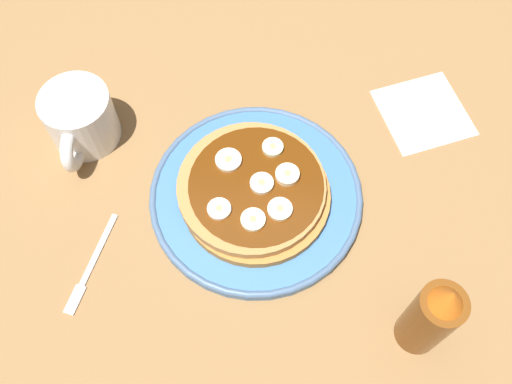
{
  "coord_description": "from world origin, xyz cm",
  "views": [
    {
      "loc": [
        32.3,
        2.28,
        64.47
      ],
      "look_at": [
        0.0,
        0.0,
        1.85
      ],
      "focal_mm": 40.63,
      "sensor_mm": 36.0,
      "label": 1
    }
  ],
  "objects_px": {
    "banana_slice_0": "(262,187)",
    "banana_slice_3": "(228,160)",
    "plate": "(256,196)",
    "fork": "(89,268)",
    "banana_slice_1": "(251,220)",
    "banana_slice_2": "(287,175)",
    "pancake_stack": "(253,192)",
    "napkin": "(424,112)",
    "syrup_bottle": "(431,317)",
    "banana_slice_5": "(273,148)",
    "banana_slice_4": "(280,209)",
    "banana_slice_6": "(219,209)",
    "coffee_mug": "(80,120)"
  },
  "relations": [
    {
      "from": "pancake_stack",
      "to": "napkin",
      "type": "distance_m",
      "value": 0.27
    },
    {
      "from": "banana_slice_4",
      "to": "napkin",
      "type": "distance_m",
      "value": 0.26
    },
    {
      "from": "plate",
      "to": "fork",
      "type": "height_order",
      "value": "plate"
    },
    {
      "from": "plate",
      "to": "syrup_bottle",
      "type": "relative_size",
      "value": 1.82
    },
    {
      "from": "banana_slice_4",
      "to": "fork",
      "type": "xyz_separation_m",
      "value": [
        0.07,
        -0.22,
        -0.04
      ]
    },
    {
      "from": "banana_slice_3",
      "to": "pancake_stack",
      "type": "bearing_deg",
      "value": 44.42
    },
    {
      "from": "coffee_mug",
      "to": "banana_slice_5",
      "type": "bearing_deg",
      "value": 84.15
    },
    {
      "from": "banana_slice_6",
      "to": "napkin",
      "type": "xyz_separation_m",
      "value": [
        -0.18,
        0.26,
        -0.04
      ]
    },
    {
      "from": "coffee_mug",
      "to": "banana_slice_6",
      "type": "bearing_deg",
      "value": 58.98
    },
    {
      "from": "banana_slice_2",
      "to": "banana_slice_4",
      "type": "bearing_deg",
      "value": -8.03
    },
    {
      "from": "banana_slice_1",
      "to": "banana_slice_2",
      "type": "distance_m",
      "value": 0.07
    },
    {
      "from": "banana_slice_1",
      "to": "fork",
      "type": "distance_m",
      "value": 0.2
    },
    {
      "from": "syrup_bottle",
      "to": "napkin",
      "type": "bearing_deg",
      "value": 174.79
    },
    {
      "from": "banana_slice_1",
      "to": "banana_slice_2",
      "type": "bearing_deg",
      "value": 147.18
    },
    {
      "from": "banana_slice_1",
      "to": "fork",
      "type": "bearing_deg",
      "value": -72.48
    },
    {
      "from": "banana_slice_3",
      "to": "coffee_mug",
      "type": "height_order",
      "value": "coffee_mug"
    },
    {
      "from": "banana_slice_1",
      "to": "fork",
      "type": "relative_size",
      "value": 0.22
    },
    {
      "from": "banana_slice_3",
      "to": "fork",
      "type": "height_order",
      "value": "banana_slice_3"
    },
    {
      "from": "napkin",
      "to": "syrup_bottle",
      "type": "relative_size",
      "value": 0.76
    },
    {
      "from": "banana_slice_4",
      "to": "napkin",
      "type": "xyz_separation_m",
      "value": [
        -0.18,
        0.19,
        -0.04
      ]
    },
    {
      "from": "banana_slice_1",
      "to": "banana_slice_0",
      "type": "bearing_deg",
      "value": 167.44
    },
    {
      "from": "banana_slice_2",
      "to": "banana_slice_4",
      "type": "distance_m",
      "value": 0.05
    },
    {
      "from": "syrup_bottle",
      "to": "banana_slice_3",
      "type": "bearing_deg",
      "value": -129.3
    },
    {
      "from": "plate",
      "to": "pancake_stack",
      "type": "distance_m",
      "value": 0.02
    },
    {
      "from": "plate",
      "to": "banana_slice_6",
      "type": "relative_size",
      "value": 9.39
    },
    {
      "from": "fork",
      "to": "banana_slice_4",
      "type": "bearing_deg",
      "value": 108.74
    },
    {
      "from": "banana_slice_1",
      "to": "syrup_bottle",
      "type": "bearing_deg",
      "value": 60.89
    },
    {
      "from": "banana_slice_3",
      "to": "banana_slice_6",
      "type": "distance_m",
      "value": 0.07
    },
    {
      "from": "coffee_mug",
      "to": "banana_slice_3",
      "type": "bearing_deg",
      "value": 76.31
    },
    {
      "from": "banana_slice_0",
      "to": "syrup_bottle",
      "type": "xyz_separation_m",
      "value": [
        0.15,
        0.18,
        0.02
      ]
    },
    {
      "from": "napkin",
      "to": "fork",
      "type": "bearing_deg",
      "value": -58.14
    },
    {
      "from": "banana_slice_4",
      "to": "banana_slice_6",
      "type": "height_order",
      "value": "same"
    },
    {
      "from": "pancake_stack",
      "to": "napkin",
      "type": "relative_size",
      "value": 1.67
    },
    {
      "from": "pancake_stack",
      "to": "banana_slice_5",
      "type": "distance_m",
      "value": 0.06
    },
    {
      "from": "pancake_stack",
      "to": "syrup_bottle",
      "type": "bearing_deg",
      "value": 51.87
    },
    {
      "from": "plate",
      "to": "banana_slice_5",
      "type": "xyz_separation_m",
      "value": [
        -0.05,
        0.02,
        0.03
      ]
    },
    {
      "from": "banana_slice_2",
      "to": "banana_slice_6",
      "type": "bearing_deg",
      "value": -56.78
    },
    {
      "from": "banana_slice_0",
      "to": "banana_slice_4",
      "type": "relative_size",
      "value": 0.97
    },
    {
      "from": "plate",
      "to": "fork",
      "type": "xyz_separation_m",
      "value": [
        0.11,
        -0.19,
        -0.01
      ]
    },
    {
      "from": "banana_slice_2",
      "to": "banana_slice_5",
      "type": "xyz_separation_m",
      "value": [
        -0.04,
        -0.02,
        -0.0
      ]
    },
    {
      "from": "pancake_stack",
      "to": "banana_slice_3",
      "type": "relative_size",
      "value": 5.74
    },
    {
      "from": "banana_slice_2",
      "to": "fork",
      "type": "xyz_separation_m",
      "value": [
        0.12,
        -0.22,
        -0.04
      ]
    },
    {
      "from": "banana_slice_4",
      "to": "banana_slice_5",
      "type": "relative_size",
      "value": 1.12
    },
    {
      "from": "banana_slice_0",
      "to": "banana_slice_6",
      "type": "relative_size",
      "value": 1.01
    },
    {
      "from": "pancake_stack",
      "to": "banana_slice_0",
      "type": "relative_size",
      "value": 6.49
    },
    {
      "from": "syrup_bottle",
      "to": "banana_slice_5",
      "type": "bearing_deg",
      "value": -140.07
    },
    {
      "from": "banana_slice_5",
      "to": "coffee_mug",
      "type": "relative_size",
      "value": 0.22
    },
    {
      "from": "banana_slice_3",
      "to": "syrup_bottle",
      "type": "xyz_separation_m",
      "value": [
        0.18,
        0.22,
        0.03
      ]
    },
    {
      "from": "banana_slice_1",
      "to": "banana_slice_6",
      "type": "relative_size",
      "value": 1.03
    },
    {
      "from": "banana_slice_0",
      "to": "banana_slice_3",
      "type": "bearing_deg",
      "value": -128.21
    }
  ]
}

